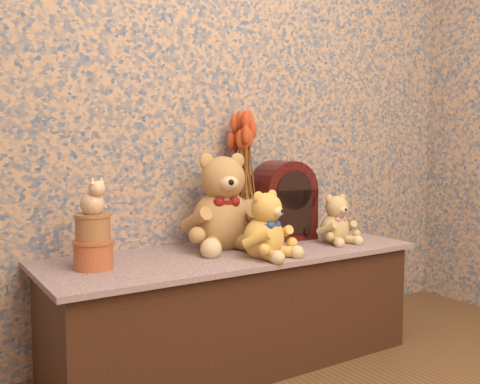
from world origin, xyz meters
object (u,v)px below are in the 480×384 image
object	(u,v)px
teddy_large	(222,197)
biscuit_tin_lower	(94,255)
teddy_small	(335,217)
ceramic_vase	(243,220)
teddy_medium	(264,221)
cat_figurine	(92,195)
cathedral_radio	(283,200)

from	to	relation	value
teddy_large	biscuit_tin_lower	bearing A→B (deg)	-157.73
teddy_small	ceramic_vase	size ratio (longest dim) A/B	1.19
teddy_large	teddy_medium	size ratio (longest dim) A/B	1.54
biscuit_tin_lower	teddy_large	bearing A→B (deg)	8.76
teddy_large	biscuit_tin_lower	world-z (taller)	teddy_large
teddy_large	ceramic_vase	xyz separation A→B (m)	(0.14, 0.06, -0.11)
teddy_medium	cat_figurine	distance (m)	0.63
teddy_large	cat_figurine	size ratio (longest dim) A/B	3.19
biscuit_tin_lower	teddy_small	bearing A→B (deg)	-4.51
cathedral_radio	cat_figurine	distance (m)	0.91
ceramic_vase	teddy_large	bearing A→B (deg)	-157.44
teddy_large	cathedral_radio	size ratio (longest dim) A/B	1.19
ceramic_vase	cat_figurine	bearing A→B (deg)	-168.35
ceramic_vase	cat_figurine	xyz separation A→B (m)	(-0.70, -0.14, 0.16)
biscuit_tin_lower	cat_figurine	bearing A→B (deg)	0.00
cathedral_radio	teddy_large	bearing A→B (deg)	-168.60
teddy_medium	ceramic_vase	bearing A→B (deg)	54.89
teddy_small	biscuit_tin_lower	world-z (taller)	teddy_small
biscuit_tin_lower	cat_figurine	xyz separation A→B (m)	(0.00, 0.00, 0.20)
teddy_large	teddy_small	world-z (taller)	teddy_large
teddy_medium	cathedral_radio	world-z (taller)	cathedral_radio
teddy_small	cathedral_radio	bearing A→B (deg)	126.58
teddy_medium	cathedral_radio	size ratio (longest dim) A/B	0.77
teddy_large	cathedral_radio	world-z (taller)	teddy_large
teddy_medium	teddy_small	size ratio (longest dim) A/B	1.20
teddy_large	ceramic_vase	bearing A→B (deg)	36.07
cat_figurine	teddy_large	bearing A→B (deg)	-6.05
teddy_small	teddy_medium	bearing A→B (deg)	-166.97
teddy_large	biscuit_tin_lower	size ratio (longest dim) A/B	3.15
ceramic_vase	cat_figurine	size ratio (longest dim) A/B	1.45
teddy_medium	teddy_small	xyz separation A→B (m)	(0.43, 0.07, -0.02)
teddy_medium	biscuit_tin_lower	size ratio (longest dim) A/B	2.04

